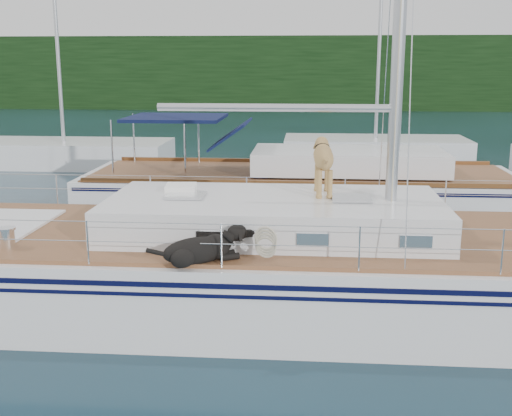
{
  "coord_description": "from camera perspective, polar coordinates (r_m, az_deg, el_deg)",
  "views": [
    {
      "loc": [
        1.31,
        -9.79,
        3.88
      ],
      "look_at": [
        0.5,
        0.2,
        1.6
      ],
      "focal_mm": 45.0,
      "sensor_mm": 36.0,
      "label": 1
    }
  ],
  "objects": [
    {
      "name": "tree_line",
      "position": [
        54.81,
        3.33,
        11.88
      ],
      "size": [
        90.0,
        3.0,
        6.0
      ],
      "primitive_type": "cube",
      "color": "black",
      "rests_on": "ground"
    },
    {
      "name": "ground",
      "position": [
        10.61,
        -2.81,
        -8.65
      ],
      "size": [
        120.0,
        120.0,
        0.0
      ],
      "primitive_type": "plane",
      "color": "black",
      "rests_on": "ground"
    },
    {
      "name": "neighbor_sailboat",
      "position": [
        16.57,
        4.35,
        1.46
      ],
      "size": [
        11.0,
        3.5,
        13.3
      ],
      "color": "silver",
      "rests_on": "ground"
    },
    {
      "name": "main_sailboat",
      "position": [
        10.37,
        -2.31,
        -5.19
      ],
      "size": [
        12.0,
        4.03,
        14.01
      ],
      "color": "silver",
      "rests_on": "ground"
    },
    {
      "name": "bg_boat_center",
      "position": [
        26.15,
        10.53,
        5.07
      ],
      "size": [
        7.2,
        3.0,
        11.65
      ],
      "color": "silver",
      "rests_on": "ground"
    },
    {
      "name": "bg_boat_west",
      "position": [
        25.77,
        -16.65,
        4.62
      ],
      "size": [
        8.0,
        3.0,
        11.65
      ],
      "color": "silver",
      "rests_on": "ground"
    },
    {
      "name": "shore_bank",
      "position": [
        56.1,
        3.33,
        9.45
      ],
      "size": [
        92.0,
        1.0,
        1.2
      ],
      "primitive_type": "cube",
      "color": "#595147",
      "rests_on": "ground"
    }
  ]
}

